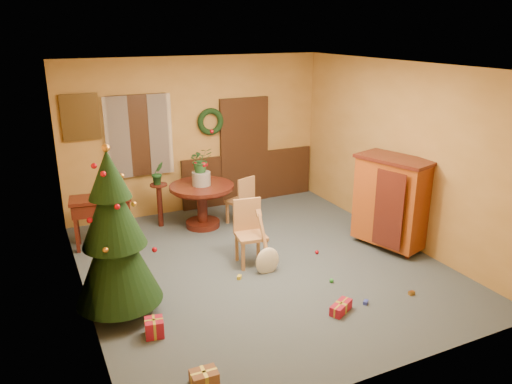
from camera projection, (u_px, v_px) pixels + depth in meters
room_envelope at (209, 152)px, 9.52m from camera, size 5.50×5.50×5.50m
dining_table at (202, 198)px, 8.74m from camera, size 1.13×1.13×0.77m
urn at (201, 179)px, 8.63m from camera, size 0.32×0.32×0.24m
centerpiece_plant at (201, 160)px, 8.52m from camera, size 0.39×0.33×0.43m
chair_near at (249, 230)px, 7.42m from camera, size 0.48×0.48×0.98m
chair_far at (242, 199)px, 8.85m from camera, size 0.50×0.50×0.90m
guitar at (268, 245)px, 7.12m from camera, size 0.53×0.65×0.86m
plant_stand at (160, 200)px, 8.78m from camera, size 0.30×0.30×0.78m
stand_plant at (158, 173)px, 8.62m from camera, size 0.26×0.24×0.40m
christmas_tree at (114, 237)px, 5.91m from camera, size 1.05×1.05×2.16m
writing_desk at (101, 209)px, 7.95m from camera, size 1.00×0.60×0.83m
sideboard at (392, 200)px, 7.86m from camera, size 0.92×1.29×1.49m
gift_a at (204, 378)px, 4.98m from camera, size 0.28×0.21×0.15m
gift_b at (154, 328)px, 5.75m from camera, size 0.24×0.24×0.21m
gift_c at (116, 295)px, 6.50m from camera, size 0.31×0.26×0.14m
gift_d at (341, 307)px, 6.23m from camera, size 0.38×0.29×0.13m
toy_a at (366, 302)px, 6.42m from camera, size 0.09×0.09×0.05m
toy_b at (332, 281)px, 6.95m from camera, size 0.06×0.06×0.06m
toy_c at (239, 277)px, 7.06m from camera, size 0.09×0.09×0.05m
toy_d at (317, 252)px, 7.83m from camera, size 0.06×0.06×0.06m
toy_e at (411, 293)px, 6.64m from camera, size 0.08×0.05×0.05m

